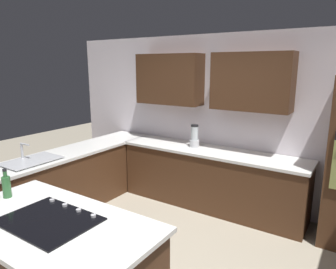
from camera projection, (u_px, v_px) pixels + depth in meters
The scene contains 11 objects.
ground_plane at pixel (148, 267), 3.33m from camera, with size 14.00×14.00×0.00m, color #9E937F.
wall_back at pixel (223, 110), 4.71m from camera, with size 6.00×0.44×2.60m.
lower_cabinets_back at pixel (210, 180), 4.69m from camera, with size 2.80×0.60×0.86m, color #472B19.
countertop_back at pixel (211, 151), 4.59m from camera, with size 2.84×0.64×0.04m, color silver.
lower_cabinets_side at pixel (73, 181), 4.66m from camera, with size 0.60×2.90×0.86m, color #472B19.
countertop_side at pixel (71, 152), 4.56m from camera, with size 0.64×2.94×0.04m, color silver.
island_top at pixel (49, 223), 2.50m from camera, with size 1.84×0.98×0.04m, color silver.
sink_unit at pixel (31, 160), 4.03m from camera, with size 0.46×0.70×0.23m.
cooktop at pixel (49, 220), 2.50m from camera, with size 0.76×0.56×0.03m.
blender at pixel (194, 137), 4.73m from camera, with size 0.15×0.15×0.35m.
oil_bottle at pixel (6, 186), 2.93m from camera, with size 0.08×0.08×0.28m.
Camera 1 is at (-1.79, 2.33, 2.14)m, focal length 32.92 mm.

